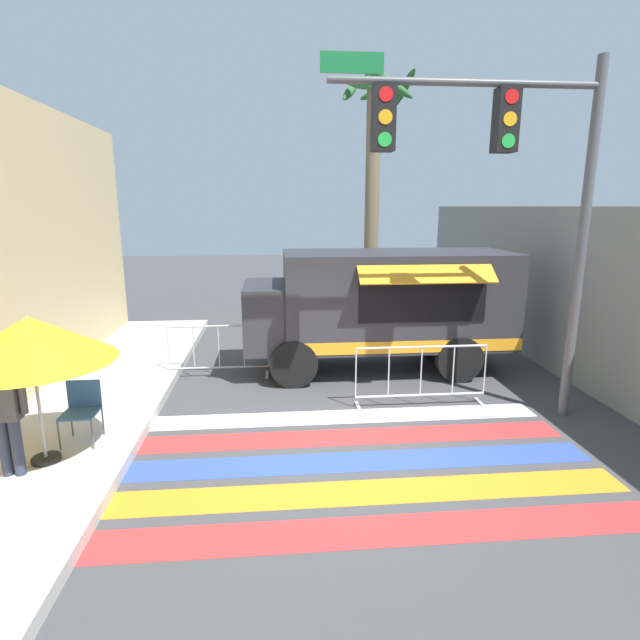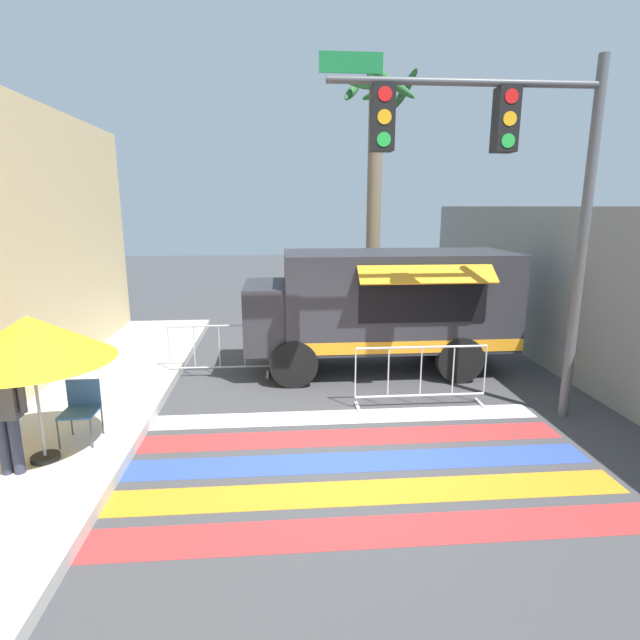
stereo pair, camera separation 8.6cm
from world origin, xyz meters
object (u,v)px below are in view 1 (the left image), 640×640
Objects in this scene: traffic_signal_pole at (503,167)px; patio_umbrella at (30,340)px; folding_chair at (82,406)px; vendor_person at (5,408)px; food_truck at (376,303)px; barricade_front at (421,376)px; barricade_side at (219,351)px; palm_tree at (373,166)px.

traffic_signal_pole reaches higher than patio_umbrella.
folding_chair is 0.54× the size of vendor_person.
traffic_signal_pole is (1.33, -2.67, 2.55)m from food_truck.
folding_chair is (-6.22, -0.59, -3.34)m from traffic_signal_pole.
barricade_front is (5.82, 2.12, -0.50)m from vendor_person.
palm_tree is (4.02, 4.57, 4.03)m from barricade_side.
palm_tree is (5.90, 8.26, 2.74)m from patio_umbrella.
patio_umbrella is at bearing -169.58° from traffic_signal_pole.
barricade_front and barricade_side have the same top height.
folding_chair is 10.26m from palm_tree.
barricade_side is at bearing 57.11° from vendor_person.
barricade_side is at bearing 152.99° from barricade_front.
palm_tree is at bearing 94.82° from traffic_signal_pole.
food_truck is 3.93m from traffic_signal_pole.
food_truck is 2.71× the size of patio_umbrella.
traffic_signal_pole reaches higher than barricade_front.
barricade_side is (-3.70, 1.88, -0.01)m from barricade_front.
food_truck is at bearing 101.25° from barricade_front.
traffic_signal_pole is 3.64m from barricade_front.
barricade_front is 0.33× the size of palm_tree.
traffic_signal_pole is 2.40× the size of barricade_front.
patio_umbrella is 2.38× the size of folding_chair.
food_truck is at bearing 3.13° from barricade_side.
vendor_person is (-6.74, -1.51, -2.97)m from traffic_signal_pole.
palm_tree is (6.15, 8.58, 3.51)m from vendor_person.
barricade_front is at bearing 17.91° from patio_umbrella.
barricade_side is at bearing 62.96° from patio_umbrella.
barricade_front is (5.58, 1.80, -1.28)m from patio_umbrella.
vendor_person is (-5.41, -4.18, -0.42)m from food_truck.
vendor_person is at bearing -130.73° from folding_chair.
palm_tree is at bearing 80.47° from food_truck.
food_truck is 2.36× the size of barricade_front.
patio_umbrella is at bearing -143.19° from food_truck.
vendor_person is 6.22m from barricade_front.
traffic_signal_pole reaches higher than folding_chair.
folding_chair is 5.43m from barricade_front.
vendor_person is at bearing -127.47° from patio_umbrella.
vendor_person is at bearing -159.99° from barricade_front.
patio_umbrella is at bearing 47.59° from vendor_person.
barricade_side is (1.88, 3.69, -1.29)m from patio_umbrella.
traffic_signal_pole is 3.57× the size of vendor_person.
traffic_signal_pole is at bearing -85.18° from palm_tree.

